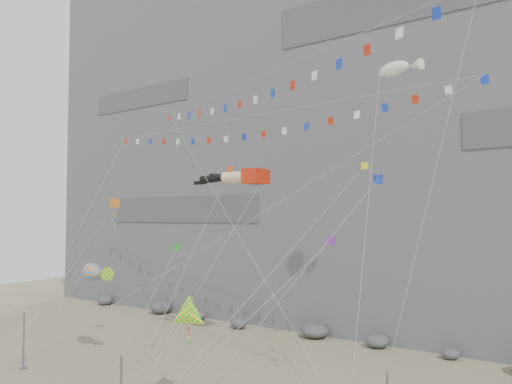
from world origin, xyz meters
TOP-DOWN VIEW (x-y plane):
  - cliff at (0.00, 32.00)m, footprint 80.00×28.00m
  - talus_boulders at (0.00, 17.00)m, footprint 60.00×3.00m
  - anchor_pole_left at (-13.09, -3.55)m, footprint 0.12×0.12m
  - legs_kite at (-1.90, 7.64)m, footprint 7.39×15.86m
  - flag_banner_upper at (-1.30, 9.06)m, footprint 35.91×15.84m
  - flag_banner_lower at (3.78, 3.11)m, footprint 29.17×11.72m
  - harlequin_kite at (-9.76, 1.84)m, footprint 5.18×7.26m
  - fish_windsock at (-10.74, 0.57)m, footprint 4.44×5.74m
  - delta_kite at (2.61, -2.90)m, footprint 2.63×5.35m
  - blimp_windsock at (10.41, 9.51)m, footprint 3.82×12.21m
  - small_kite_a at (-3.55, 8.69)m, footprint 3.75×14.70m
  - small_kite_b at (7.24, 5.71)m, footprint 6.36×12.67m
  - small_kite_c at (-2.42, 1.27)m, footprint 1.17×7.91m
  - small_kite_d at (8.14, 8.87)m, footprint 6.64×16.82m
  - small_kite_e at (12.13, 1.35)m, footprint 9.35×7.12m

SIDE VIEW (x-z plane):
  - talus_boulders at x=0.00m, z-range 0.00..1.20m
  - anchor_pole_left at x=-13.09m, z-range 0.00..4.12m
  - delta_kite at x=2.61m, z-range 1.80..9.36m
  - fish_windsock at x=-10.74m, z-range 2.64..11.01m
  - small_kite_c at x=-2.42m, z-range 3.01..14.57m
  - small_kite_b at x=7.24m, z-range 1.26..17.58m
  - harlequin_kite at x=-9.76m, z-range 4.95..19.37m
  - small_kite_e at x=12.13m, z-range 4.40..21.40m
  - legs_kite at x=-1.90m, z-range 3.99..24.57m
  - small_kite_d at x=8.14m, z-range 3.06..25.75m
  - small_kite_a at x=-3.55m, z-range 4.47..25.33m
  - flag_banner_upper at x=-1.30m, z-range 6.12..32.78m
  - flag_banner_lower at x=3.78m, z-range 8.93..32.29m
  - blimp_windsock at x=10.41m, z-range 9.35..33.45m
  - cliff at x=0.00m, z-range 0.00..50.00m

